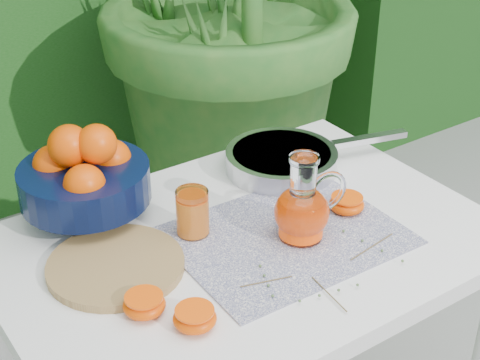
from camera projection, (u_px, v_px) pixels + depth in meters
white_table at (245, 271)px, 1.54m from camera, size 1.00×0.70×0.75m
placemat at (286, 236)px, 1.50m from camera, size 0.46×0.36×0.00m
cutting_board at (116, 266)px, 1.41m from camera, size 0.34×0.34×0.02m
fruit_bowl at (84, 175)px, 1.53m from camera, size 0.36×0.36×0.22m
juice_pitcher at (303, 209)px, 1.47m from camera, size 0.17×0.13×0.19m
juice_tumbler at (193, 213)px, 1.49m from camera, size 0.07×0.07×0.10m
saute_pan at (283, 159)px, 1.74m from camera, size 0.49×0.32×0.05m
orange_halves at (237, 270)px, 1.38m from camera, size 0.62×0.23×0.04m
thyme_sprigs at (326, 272)px, 1.39m from camera, size 0.36×0.20×0.01m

